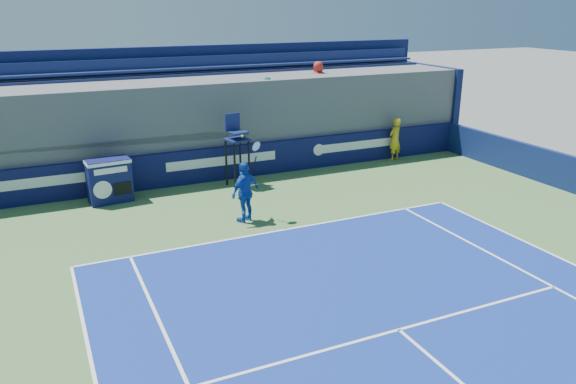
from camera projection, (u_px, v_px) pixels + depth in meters
name	position (u px, v px, depth m)	size (l,w,h in m)	color
ball_person	(395.00, 139.00, 22.21)	(0.62, 0.41, 1.69)	gold
back_hoarding	(222.00, 164.00, 19.78)	(20.40, 0.21, 1.20)	#0B0E41
match_clock	(109.00, 179.00, 17.52)	(1.38, 0.85, 1.40)	#0E1349
umpire_chair	(237.00, 142.00, 18.85)	(0.82, 0.82, 2.48)	black
tennis_player	(245.00, 192.00, 15.87)	(1.12, 0.85, 2.57)	#1545AD
stadium_seating	(204.00, 119.00, 21.17)	(21.00, 4.05, 4.40)	#515156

